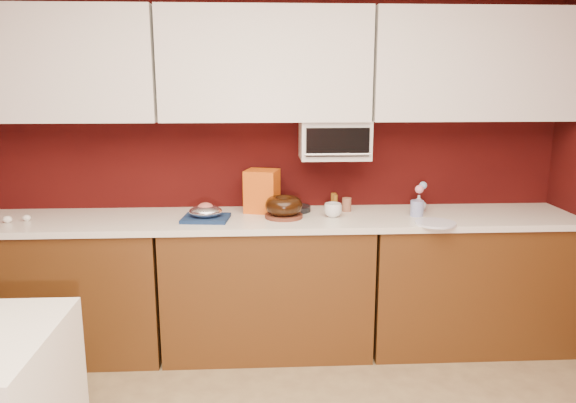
# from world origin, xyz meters

# --- Properties ---
(wall_back) EXTENTS (4.00, 0.02, 2.50)m
(wall_back) POSITION_xyz_m (0.00, 2.25, 1.25)
(wall_back) COLOR #350807
(wall_back) RESTS_ON floor
(base_cabinet_left) EXTENTS (1.31, 0.58, 0.86)m
(base_cabinet_left) POSITION_xyz_m (-1.33, 1.94, 0.43)
(base_cabinet_left) COLOR #512D10
(base_cabinet_left) RESTS_ON floor
(base_cabinet_center) EXTENTS (1.31, 0.58, 0.86)m
(base_cabinet_center) POSITION_xyz_m (0.00, 1.94, 0.43)
(base_cabinet_center) COLOR #512D10
(base_cabinet_center) RESTS_ON floor
(base_cabinet_right) EXTENTS (1.31, 0.58, 0.86)m
(base_cabinet_right) POSITION_xyz_m (1.33, 1.94, 0.43)
(base_cabinet_right) COLOR #512D10
(base_cabinet_right) RESTS_ON floor
(countertop) EXTENTS (4.00, 0.62, 0.04)m
(countertop) POSITION_xyz_m (0.00, 1.94, 0.88)
(countertop) COLOR white
(countertop) RESTS_ON base_cabinet_center
(upper_cabinet_left) EXTENTS (1.31, 0.33, 0.70)m
(upper_cabinet_left) POSITION_xyz_m (-1.33, 2.08, 1.85)
(upper_cabinet_left) COLOR white
(upper_cabinet_left) RESTS_ON wall_back
(upper_cabinet_center) EXTENTS (1.31, 0.33, 0.70)m
(upper_cabinet_center) POSITION_xyz_m (0.00, 2.08, 1.85)
(upper_cabinet_center) COLOR white
(upper_cabinet_center) RESTS_ON wall_back
(upper_cabinet_right) EXTENTS (1.31, 0.33, 0.70)m
(upper_cabinet_right) POSITION_xyz_m (1.33, 2.08, 1.85)
(upper_cabinet_right) COLOR white
(upper_cabinet_right) RESTS_ON wall_back
(toaster_oven) EXTENTS (0.45, 0.30, 0.25)m
(toaster_oven) POSITION_xyz_m (0.45, 2.10, 1.38)
(toaster_oven) COLOR white
(toaster_oven) RESTS_ON upper_cabinet_center
(toaster_oven_door) EXTENTS (0.40, 0.02, 0.18)m
(toaster_oven_door) POSITION_xyz_m (0.45, 1.94, 1.38)
(toaster_oven_door) COLOR black
(toaster_oven_door) RESTS_ON toaster_oven
(toaster_oven_handle) EXTENTS (0.42, 0.02, 0.02)m
(toaster_oven_handle) POSITION_xyz_m (0.45, 1.93, 1.30)
(toaster_oven_handle) COLOR silver
(toaster_oven_handle) RESTS_ON toaster_oven
(cake_base) EXTENTS (0.25, 0.25, 0.02)m
(cake_base) POSITION_xyz_m (0.11, 1.91, 0.91)
(cake_base) COLOR #5D2B1C
(cake_base) RESTS_ON countertop
(bundt_cake) EXTENTS (0.27, 0.27, 0.10)m
(bundt_cake) POSITION_xyz_m (0.11, 1.91, 0.98)
(bundt_cake) COLOR black
(bundt_cake) RESTS_ON cake_base
(navy_towel) EXTENTS (0.31, 0.27, 0.02)m
(navy_towel) POSITION_xyz_m (-0.38, 1.88, 0.91)
(navy_towel) COLOR navy
(navy_towel) RESTS_ON countertop
(foil_ham_nest) EXTENTS (0.24, 0.21, 0.08)m
(foil_ham_nest) POSITION_xyz_m (-0.38, 1.88, 0.96)
(foil_ham_nest) COLOR white
(foil_ham_nest) RESTS_ON navy_towel
(roasted_ham) EXTENTS (0.12, 0.11, 0.06)m
(roasted_ham) POSITION_xyz_m (-0.38, 1.88, 0.98)
(roasted_ham) COLOR #B65E53
(roasted_ham) RESTS_ON foil_ham_nest
(pandoro_box) EXTENTS (0.25, 0.24, 0.28)m
(pandoro_box) POSITION_xyz_m (-0.03, 2.09, 1.04)
(pandoro_box) COLOR #B52F0C
(pandoro_box) RESTS_ON countertop
(dark_pan) EXTENTS (0.24, 0.24, 0.04)m
(dark_pan) POSITION_xyz_m (0.19, 2.08, 0.92)
(dark_pan) COLOR black
(dark_pan) RESTS_ON countertop
(coffee_mug) EXTENTS (0.14, 0.14, 0.11)m
(coffee_mug) POSITION_xyz_m (0.42, 1.91, 0.95)
(coffee_mug) COLOR silver
(coffee_mug) RESTS_ON countertop
(blue_jar) EXTENTS (0.09, 0.09, 0.10)m
(blue_jar) POSITION_xyz_m (0.97, 1.91, 0.95)
(blue_jar) COLOR navy
(blue_jar) RESTS_ON countertop
(flower_vase) EXTENTS (0.08, 0.08, 0.12)m
(flower_vase) POSITION_xyz_m (1.02, 2.05, 0.96)
(flower_vase) COLOR #A9B4BF
(flower_vase) RESTS_ON countertop
(flower_pink) EXTENTS (0.06, 0.06, 0.06)m
(flower_pink) POSITION_xyz_m (1.02, 2.05, 1.05)
(flower_pink) COLOR pink
(flower_pink) RESTS_ON flower_vase
(flower_blue) EXTENTS (0.05, 0.05, 0.05)m
(flower_blue) POSITION_xyz_m (1.05, 2.07, 1.07)
(flower_blue) COLOR #83AAD1
(flower_blue) RESTS_ON flower_vase
(china_plate) EXTENTS (0.31, 0.31, 0.01)m
(china_plate) POSITION_xyz_m (1.02, 1.69, 0.91)
(china_plate) COLOR white
(china_plate) RESTS_ON countertop
(amber_bottle) EXTENTS (0.04, 0.04, 0.11)m
(amber_bottle) POSITION_xyz_m (0.46, 2.15, 0.95)
(amber_bottle) COLOR brown
(amber_bottle) RESTS_ON countertop
(paper_cup) EXTENTS (0.08, 0.08, 0.09)m
(paper_cup) POSITION_xyz_m (0.53, 2.07, 0.95)
(paper_cup) COLOR brown
(paper_cup) RESTS_ON countertop
(egg_left) EXTENTS (0.06, 0.05, 0.04)m
(egg_left) POSITION_xyz_m (-1.49, 1.91, 0.92)
(egg_left) COLOR silver
(egg_left) RESTS_ON countertop
(egg_right) EXTENTS (0.07, 0.06, 0.04)m
(egg_right) POSITION_xyz_m (-1.59, 1.87, 0.92)
(egg_right) COLOR silver
(egg_right) RESTS_ON countertop
(amber_bottle_tall) EXTENTS (0.03, 0.03, 0.11)m
(amber_bottle_tall) POSITION_xyz_m (0.46, 2.10, 0.95)
(amber_bottle_tall) COLOR brown
(amber_bottle_tall) RESTS_ON countertop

